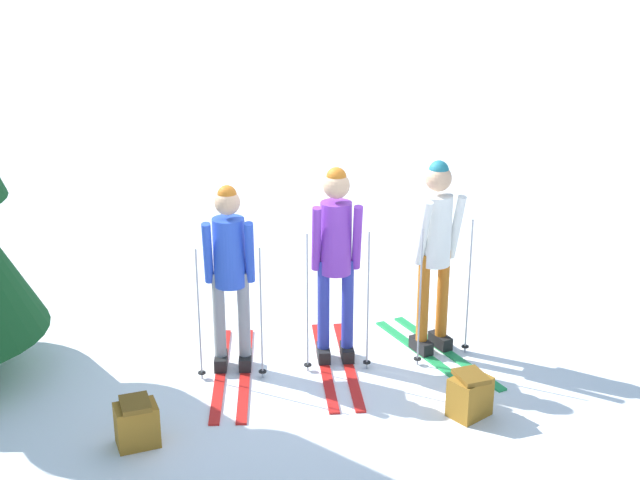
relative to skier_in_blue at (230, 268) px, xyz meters
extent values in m
plane|color=white|center=(0.71, 0.06, -0.98)|extent=(400.00, 400.00, 0.00)
cube|color=red|center=(0.07, -0.14, -0.97)|extent=(0.60, 1.70, 0.02)
cube|color=red|center=(-0.14, -0.07, -0.97)|extent=(0.60, 1.70, 0.02)
cube|color=black|center=(0.10, -0.04, -0.90)|extent=(0.18, 0.28, 0.12)
cylinder|color=gray|center=(0.10, -0.04, -0.45)|extent=(0.11, 0.11, 0.82)
cube|color=black|center=(-0.11, 0.02, -0.90)|extent=(0.18, 0.28, 0.12)
cylinder|color=gray|center=(-0.11, 0.02, -0.45)|extent=(0.11, 0.11, 0.82)
cylinder|color=blue|center=(0.00, -0.01, 0.15)|extent=(0.28, 0.28, 0.62)
sphere|color=tan|center=(0.00, -0.01, 0.61)|extent=(0.22, 0.22, 0.22)
sphere|color=#B76019|center=(0.00, -0.01, 0.68)|extent=(0.17, 0.17, 0.17)
cylinder|color=blue|center=(0.15, -0.12, 0.17)|extent=(0.14, 0.21, 0.59)
cylinder|color=blue|center=(-0.19, -0.02, 0.17)|extent=(0.14, 0.21, 0.59)
cylinder|color=#A5A5AD|center=(0.20, -0.26, -0.36)|extent=(0.02, 0.02, 1.24)
cylinder|color=black|center=(0.20, -0.26, -0.92)|extent=(0.07, 0.07, 0.01)
cylinder|color=#A5A5AD|center=(-0.31, -0.10, -0.36)|extent=(0.02, 0.02, 1.24)
cylinder|color=black|center=(-0.31, -0.10, -0.92)|extent=(0.07, 0.07, 0.01)
cube|color=black|center=(0.05, 0.15, 0.19)|extent=(0.30, 0.23, 0.36)
cube|color=red|center=(1.01, -0.29, -0.97)|extent=(0.51, 1.68, 0.02)
cube|color=red|center=(0.80, -0.24, -0.97)|extent=(0.51, 1.68, 0.02)
cube|color=black|center=(1.04, -0.20, -0.90)|extent=(0.17, 0.28, 0.12)
cylinder|color=#2D389E|center=(1.04, -0.20, -0.42)|extent=(0.11, 0.11, 0.88)
cube|color=black|center=(0.82, -0.14, -0.90)|extent=(0.17, 0.28, 0.12)
cylinder|color=#2D389E|center=(0.82, -0.14, -0.42)|extent=(0.11, 0.11, 0.88)
cylinder|color=purple|center=(0.93, -0.17, 0.23)|extent=(0.28, 0.28, 0.66)
sphere|color=tan|center=(0.93, -0.17, 0.71)|extent=(0.24, 0.24, 0.24)
sphere|color=#B76019|center=(0.93, -0.17, 0.78)|extent=(0.18, 0.18, 0.18)
cylinder|color=purple|center=(1.09, -0.27, 0.25)|extent=(0.13, 0.22, 0.62)
cylinder|color=purple|center=(0.74, -0.18, 0.25)|extent=(0.13, 0.22, 0.62)
cylinder|color=#A5A5AD|center=(1.15, -0.41, -0.32)|extent=(0.02, 0.02, 1.32)
cylinder|color=black|center=(1.15, -0.41, -0.92)|extent=(0.07, 0.07, 0.01)
cylinder|color=#A5A5AD|center=(0.62, -0.28, -0.32)|extent=(0.02, 0.02, 1.32)
cylinder|color=black|center=(0.62, -0.28, -0.92)|extent=(0.07, 0.07, 0.01)
cube|color=#384C99|center=(0.97, -0.01, 0.26)|extent=(0.29, 0.22, 0.36)
cube|color=green|center=(1.98, -0.37, -0.97)|extent=(0.33, 1.68, 0.02)
cube|color=green|center=(1.76, -0.40, -0.97)|extent=(0.33, 1.68, 0.02)
cube|color=black|center=(1.96, -0.27, -0.90)|extent=(0.15, 0.27, 0.12)
cylinder|color=#B76019|center=(1.96, -0.27, -0.42)|extent=(0.11, 0.11, 0.88)
cube|color=black|center=(1.74, -0.30, -0.90)|extent=(0.15, 0.27, 0.12)
cylinder|color=#B76019|center=(1.74, -0.30, -0.42)|extent=(0.11, 0.11, 0.88)
cylinder|color=white|center=(1.85, -0.29, 0.24)|extent=(0.28, 0.28, 0.66)
sphere|color=tan|center=(1.85, -0.29, 0.72)|extent=(0.24, 0.24, 0.24)
sphere|color=#1E6B7A|center=(1.85, -0.29, 0.79)|extent=(0.18, 0.18, 0.18)
cylinder|color=white|center=(2.04, -0.32, 0.25)|extent=(0.11, 0.22, 0.63)
cylinder|color=white|center=(1.68, -0.37, 0.25)|extent=(0.11, 0.22, 0.63)
cylinder|color=#A5A5AD|center=(2.15, -0.43, -0.32)|extent=(0.02, 0.02, 1.32)
cylinder|color=black|center=(2.15, -0.43, -0.92)|extent=(0.07, 0.07, 0.01)
cylinder|color=#A5A5AD|center=(1.61, -0.50, -0.32)|extent=(0.02, 0.02, 1.32)
cylinder|color=black|center=(1.61, -0.50, -0.92)|extent=(0.07, 0.07, 0.01)
cube|color=#99661E|center=(-1.01, -0.97, -0.81)|extent=(0.33, 0.25, 0.34)
cube|color=brown|center=(-1.01, -0.97, -0.62)|extent=(0.22, 0.28, 0.04)
cube|color=#99661E|center=(1.63, -1.45, -0.81)|extent=(0.38, 0.34, 0.34)
cube|color=brown|center=(1.63, -1.45, -0.62)|extent=(0.22, 0.28, 0.04)
camera|label=1|loc=(-1.63, -6.93, 2.78)|focal=48.73mm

